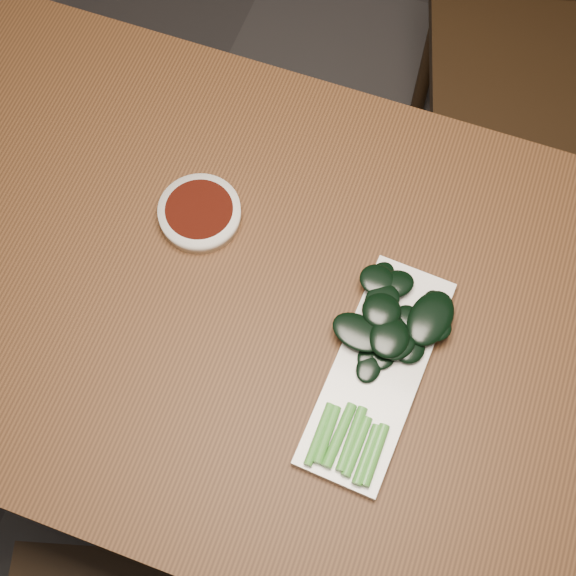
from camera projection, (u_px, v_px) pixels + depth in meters
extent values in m
plane|color=#302E2E|center=(299.00, 431.00, 1.86)|extent=(6.00, 6.00, 0.00)
cube|color=#482A14|center=(306.00, 317.00, 1.19)|extent=(1.40, 0.80, 0.04)
cylinder|color=#482A14|center=(77.00, 149.00, 1.74)|extent=(0.05, 0.05, 0.71)
cube|color=black|center=(536.00, 74.00, 1.73)|extent=(0.56, 0.56, 0.04)
cylinder|color=black|center=(429.00, 201.00, 1.86)|extent=(0.04, 0.04, 0.41)
cylinder|color=black|center=(427.00, 65.00, 2.02)|extent=(0.04, 0.04, 0.41)
cylinder|color=black|center=(67.00, 572.00, 1.54)|extent=(0.04, 0.04, 0.41)
cylinder|color=white|center=(200.00, 214.00, 1.22)|extent=(0.12, 0.12, 0.03)
cylinder|color=#370C05|center=(199.00, 210.00, 1.20)|extent=(0.10, 0.10, 0.00)
cube|color=white|center=(377.00, 371.00, 1.12)|extent=(0.14, 0.34, 0.01)
cylinder|color=green|center=(319.00, 434.00, 1.08)|extent=(0.01, 0.09, 0.01)
cylinder|color=green|center=(327.00, 434.00, 1.07)|extent=(0.01, 0.08, 0.01)
cylinder|color=green|center=(339.00, 435.00, 1.07)|extent=(0.02, 0.09, 0.01)
cylinder|color=green|center=(352.00, 439.00, 1.07)|extent=(0.02, 0.09, 0.01)
cylinder|color=green|center=(357.00, 446.00, 1.07)|extent=(0.02, 0.09, 0.01)
cylinder|color=green|center=(367.00, 455.00, 1.06)|extent=(0.02, 0.08, 0.01)
cylinder|color=green|center=(375.00, 455.00, 1.06)|extent=(0.02, 0.09, 0.01)
ellipsoid|color=black|center=(380.00, 278.00, 1.17)|extent=(0.05, 0.06, 0.01)
ellipsoid|color=black|center=(410.00, 319.00, 1.14)|extent=(0.06, 0.06, 0.01)
ellipsoid|color=black|center=(383.00, 313.00, 1.14)|extent=(0.05, 0.05, 0.01)
ellipsoid|color=black|center=(395.00, 284.00, 1.15)|extent=(0.07, 0.07, 0.01)
ellipsoid|color=black|center=(382.00, 282.00, 1.16)|extent=(0.06, 0.06, 0.01)
ellipsoid|color=black|center=(409.00, 348.00, 1.12)|extent=(0.05, 0.05, 0.01)
ellipsoid|color=black|center=(433.00, 311.00, 1.14)|extent=(0.05, 0.07, 0.01)
ellipsoid|color=black|center=(368.00, 328.00, 1.13)|extent=(0.05, 0.05, 0.01)
ellipsoid|color=black|center=(425.00, 321.00, 1.13)|extent=(0.06, 0.06, 0.01)
ellipsoid|color=black|center=(393.00, 330.00, 1.13)|extent=(0.08, 0.08, 0.01)
ellipsoid|color=black|center=(382.00, 310.00, 1.13)|extent=(0.07, 0.08, 0.01)
ellipsoid|color=black|center=(389.00, 338.00, 1.12)|extent=(0.06, 0.06, 0.01)
ellipsoid|color=black|center=(389.00, 279.00, 1.16)|extent=(0.06, 0.05, 0.01)
ellipsoid|color=black|center=(430.00, 318.00, 1.13)|extent=(0.08, 0.10, 0.02)
ellipsoid|color=black|center=(385.00, 289.00, 1.15)|extent=(0.05, 0.06, 0.01)
ellipsoid|color=black|center=(377.00, 279.00, 1.15)|extent=(0.05, 0.05, 0.01)
ellipsoid|color=black|center=(401.00, 348.00, 1.11)|extent=(0.05, 0.05, 0.01)
ellipsoid|color=black|center=(358.00, 332.00, 1.12)|extent=(0.09, 0.07, 0.01)
ellipsoid|color=black|center=(429.00, 326.00, 1.13)|extent=(0.07, 0.06, 0.01)
ellipsoid|color=black|center=(382.00, 300.00, 1.14)|extent=(0.06, 0.07, 0.01)
ellipsoid|color=black|center=(383.00, 358.00, 1.12)|extent=(0.04, 0.05, 0.01)
ellipsoid|color=black|center=(367.00, 357.00, 1.12)|extent=(0.03, 0.04, 0.01)
ellipsoid|color=black|center=(369.00, 368.00, 1.11)|extent=(0.04, 0.05, 0.01)
ellipsoid|color=black|center=(378.00, 356.00, 1.12)|extent=(0.04, 0.04, 0.01)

